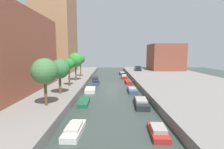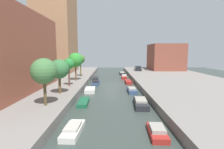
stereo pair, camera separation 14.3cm
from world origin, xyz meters
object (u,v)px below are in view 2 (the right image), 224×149
(low_block_right, at_px, (165,57))
(street_tree_2, at_px, (69,64))
(moored_boat_left_4, at_px, (95,78))
(apartment_tower_far, at_px, (56,29))
(street_tree_3, at_px, (75,60))
(moored_boat_right_1, at_px, (141,103))
(street_tree_1, at_px, (59,69))
(moored_boat_right_5, at_px, (122,73))
(street_tree_4, at_px, (80,59))
(street_tree_0, at_px, (44,71))
(moored_boat_left_3, at_px, (96,83))
(moored_boat_right_2, at_px, (132,90))
(moored_boat_right_4, at_px, (124,77))
(moored_boat_left_2, at_px, (90,90))
(moored_boat_left_0, at_px, (73,130))
(moored_boat_right_3, at_px, (128,82))
(parked_car, at_px, (138,69))
(moored_boat_left_1, at_px, (84,102))
(moored_boat_right_0, at_px, (157,131))

(low_block_right, height_order, street_tree_2, low_block_right)
(moored_boat_left_4, bearing_deg, apartment_tower_far, 142.34)
(street_tree_3, bearing_deg, moored_boat_right_1, -52.28)
(street_tree_3, bearing_deg, street_tree_1, -90.00)
(moored_boat_right_5, bearing_deg, street_tree_4, -134.42)
(apartment_tower_far, height_order, street_tree_2, apartment_tower_far)
(street_tree_0, bearing_deg, moored_boat_left_4, 82.09)
(street_tree_0, height_order, moored_boat_left_3, street_tree_0)
(moored_boat_right_2, relative_size, moored_boat_right_4, 0.89)
(moored_boat_left_2, bearing_deg, street_tree_3, 120.56)
(moored_boat_left_0, xyz_separation_m, moored_boat_right_1, (6.91, 7.35, 0.08))
(moored_boat_left_0, bearing_deg, moored_boat_left_2, 91.27)
(moored_boat_right_3, bearing_deg, moored_boat_right_4, 92.19)
(low_block_right, height_order, moored_boat_right_4, low_block_right)
(street_tree_0, xyz_separation_m, moored_boat_left_0, (3.91, -4.57, -4.36))
(low_block_right, relative_size, parked_car, 2.31)
(apartment_tower_far, xyz_separation_m, street_tree_4, (8.75, -10.73, -8.36))
(moored_boat_right_2, bearing_deg, street_tree_1, -155.56)
(street_tree_3, relative_size, moored_boat_left_2, 1.57)
(moored_boat_left_4, xyz_separation_m, moored_boat_right_5, (7.27, 9.47, 0.08))
(moored_boat_left_1, relative_size, moored_boat_right_2, 1.05)
(apartment_tower_far, bearing_deg, moored_boat_left_3, -51.74)
(street_tree_1, xyz_separation_m, parked_car, (15.82, 30.92, -2.77))
(apartment_tower_far, height_order, street_tree_4, apartment_tower_far)
(street_tree_2, xyz_separation_m, moored_boat_left_4, (3.36, 13.18, -4.39))
(street_tree_1, xyz_separation_m, moored_boat_left_3, (3.98, 11.97, -4.01))
(street_tree_2, relative_size, moored_boat_right_5, 1.32)
(street_tree_1, relative_size, moored_boat_right_3, 1.30)
(moored_boat_left_2, bearing_deg, apartment_tower_far, 118.35)
(street_tree_1, height_order, moored_boat_left_3, street_tree_1)
(street_tree_0, xyz_separation_m, moored_boat_left_2, (3.57, 10.73, -4.36))
(moored_boat_left_0, xyz_separation_m, moored_boat_left_1, (-0.40, 8.31, -0.09))
(moored_boat_left_1, bearing_deg, moored_boat_left_2, 89.54)
(parked_car, bearing_deg, apartment_tower_far, -173.47)
(parked_car, bearing_deg, moored_boat_left_4, -135.70)
(moored_boat_right_0, relative_size, moored_boat_right_3, 0.89)
(street_tree_3, xyz_separation_m, moored_boat_right_0, (10.79, -21.76, -4.83))
(street_tree_3, distance_m, moored_boat_left_1, 14.37)
(moored_boat_right_1, bearing_deg, moored_boat_left_2, 132.38)
(street_tree_0, relative_size, street_tree_1, 1.07)
(moored_boat_right_5, bearing_deg, street_tree_3, -122.17)
(street_tree_1, height_order, parked_car, street_tree_1)
(street_tree_4, distance_m, moored_boat_right_2, 17.11)
(street_tree_3, relative_size, moored_boat_left_1, 1.44)
(street_tree_3, height_order, parked_car, street_tree_3)
(street_tree_3, bearing_deg, moored_boat_right_3, 10.65)
(moored_boat_left_0, distance_m, moored_boat_left_2, 15.30)
(moored_boat_left_3, distance_m, moored_boat_right_2, 9.77)
(street_tree_2, distance_m, moored_boat_right_0, 19.80)
(street_tree_3, distance_m, moored_boat_right_3, 12.13)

